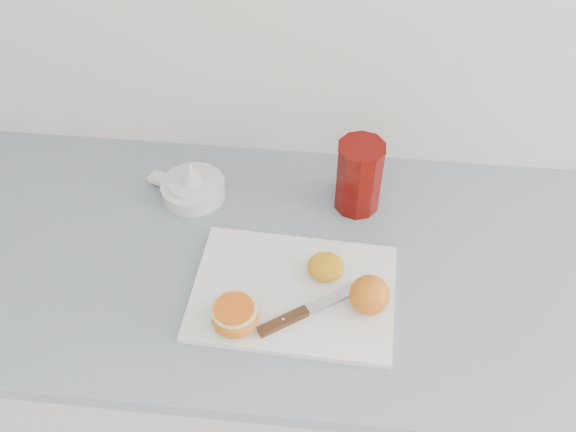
{
  "coord_description": "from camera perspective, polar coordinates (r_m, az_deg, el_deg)",
  "views": [
    {
      "loc": [
        0.01,
        0.93,
        1.81
      ],
      "look_at": [
        -0.07,
        1.74,
        0.96
      ],
      "focal_mm": 40.0,
      "sensor_mm": 36.0,
      "label": 1
    }
  ],
  "objects": [
    {
      "name": "counter",
      "position": [
        1.57,
        0.02,
        -14.02
      ],
      "size": [
        2.32,
        0.64,
        0.89
      ],
      "color": "silver",
      "rests_on": "ground"
    },
    {
      "name": "cutting_board",
      "position": [
        1.14,
        0.49,
        -6.79
      ],
      "size": [
        0.37,
        0.27,
        0.01
      ],
      "primitive_type": "cube",
      "rotation": [
        0.0,
        0.0,
        -0.04
      ],
      "color": "white",
      "rests_on": "counter"
    },
    {
      "name": "whole_orange",
      "position": [
        1.1,
        7.25,
        -6.99
      ],
      "size": [
        0.07,
        0.07,
        0.07
      ],
      "color": "orange",
      "rests_on": "cutting_board"
    },
    {
      "name": "half_orange",
      "position": [
        1.08,
        -4.76,
        -8.88
      ],
      "size": [
        0.08,
        0.08,
        0.05
      ],
      "color": "orange",
      "rests_on": "cutting_board"
    },
    {
      "name": "squeezed_shell",
      "position": [
        1.15,
        3.38,
        -4.51
      ],
      "size": [
        0.07,
        0.07,
        0.03
      ],
      "color": "orange",
      "rests_on": "cutting_board"
    },
    {
      "name": "paring_knife",
      "position": [
        1.1,
        0.44,
        -8.95
      ],
      "size": [
        0.18,
        0.14,
        0.01
      ],
      "color": "#432718",
      "rests_on": "cutting_board"
    },
    {
      "name": "citrus_juicer",
      "position": [
        1.31,
        -8.51,
        2.64
      ],
      "size": [
        0.16,
        0.13,
        0.09
      ],
      "color": "white",
      "rests_on": "counter"
    },
    {
      "name": "red_tumbler",
      "position": [
        1.25,
        6.3,
        3.32
      ],
      "size": [
        0.09,
        0.09,
        0.15
      ],
      "color": "#650803",
      "rests_on": "counter"
    }
  ]
}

